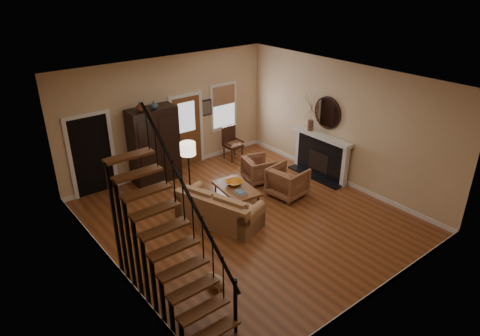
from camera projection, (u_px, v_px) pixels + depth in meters
room at (190, 142)px, 10.59m from camera, size 7.00×7.33×3.30m
staircase at (168, 225)px, 7.06m from camera, size 0.94×2.80×3.20m
fireplace at (322, 151)px, 12.02m from camera, size 0.33×1.95×2.30m
armoire at (154, 145)px, 11.61m from camera, size 1.30×0.60×2.10m
vase_a at (140, 107)px, 10.84m from camera, size 0.24×0.24×0.25m
vase_b at (154, 105)px, 11.07m from camera, size 0.20×0.20×0.21m
sofa at (219, 208)px, 9.93m from camera, size 1.46×2.16×0.74m
coffee_table at (236, 196)px, 10.71m from camera, size 0.90×1.35×0.48m
bowl at (234, 183)px, 10.72m from camera, size 0.43×0.43×0.11m
books at (240, 192)px, 10.32m from camera, size 0.23×0.32×0.06m
armchair_left at (288, 182)px, 11.07m from camera, size 0.97×0.95×0.80m
armchair_right at (259, 169)px, 11.83m from camera, size 0.96×0.94×0.71m
floor_lamp at (189, 173)px, 10.57m from camera, size 0.49×0.49×1.64m
side_chair at (233, 144)px, 13.13m from camera, size 0.54×0.54×1.02m
dog at (217, 282)px, 7.94m from camera, size 0.29×0.43×0.29m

